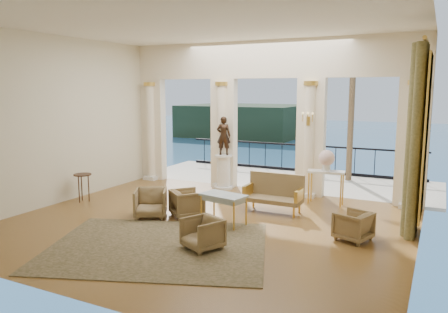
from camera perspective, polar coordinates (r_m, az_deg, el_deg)
The scene contains 23 objects.
floor at distance 10.16m, azimuth -2.71°, elevation -8.89°, with size 9.00×9.00×0.00m, color #4B2F10.
room_walls at distance 8.73m, azimuth -6.46°, elevation 7.38°, with size 9.00×9.00×9.00m.
arcade at distance 13.15m, azimuth 5.44°, elevation 6.57°, with size 9.00×0.56×4.50m.
terrace at distance 15.33m, azimuth 7.98°, elevation -3.09°, with size 10.00×3.60×0.10m, color #BEB39D.
balustrade at distance 16.75m, azimuth 9.77°, elevation -0.52°, with size 9.00×0.06×1.03m.
palm_tree at distance 15.32m, azimuth 16.58°, elevation 12.21°, with size 2.00×2.00×4.50m.
headland at distance 86.00m, azimuth 2.72°, elevation 4.74°, with size 22.00×18.00×6.00m, color black.
sea at distance 69.20m, azimuth 22.43°, elevation 0.59°, with size 160.00×160.00×0.00m, color #245D81.
curtain at distance 10.00m, azimuth 23.76°, elevation 1.93°, with size 0.33×1.40×4.09m.
window_frame at distance 9.99m, azimuth 24.86°, elevation 2.32°, with size 0.04×1.60×3.40m, color gold.
wall_sconce at distance 12.43m, azimuth 10.93°, elevation 4.69°, with size 0.30×0.11×0.33m.
rug at distance 8.91m, azimuth -8.64°, elevation -11.50°, with size 4.22×3.28×0.02m, color #2E3319.
armchair_a at distance 10.79m, azimuth -9.57°, elevation -5.82°, with size 0.75×0.70×0.77m, color #483A1E.
armchair_b at distance 8.60m, azimuth -2.83°, elevation -9.81°, with size 0.66×0.62×0.68m, color #483A1E.
armchair_c at distance 9.45m, azimuth 16.52°, elevation -8.50°, with size 0.65×0.61×0.67m, color #483A1E.
armchair_d at distance 10.73m, azimuth -4.85°, elevation -5.91°, with size 0.71×0.67×0.73m, color #483A1E.
settee at distance 11.18m, azimuth 6.60°, elevation -4.76°, with size 1.46×0.63×0.96m.
game_table at distance 10.00m, azimuth -0.07°, elevation -5.38°, with size 1.12×0.75×0.71m.
pedestal at distance 13.60m, azimuth -0.06°, elevation -2.10°, with size 0.58×0.58×1.07m.
statue at distance 13.43m, azimuth -0.06°, elevation 2.73°, with size 0.43×0.29×1.19m, color black.
console_table at distance 12.02m, azimuth 13.18°, elevation -2.57°, with size 1.02×0.52×0.92m.
urn at distance 11.94m, azimuth 13.26°, elevation -0.32°, with size 0.42×0.42×0.56m.
side_table at distance 12.63m, azimuth -17.99°, elevation -2.68°, with size 0.48×0.48×0.78m.
Camera 1 is at (4.76, -8.43, 3.09)m, focal length 35.00 mm.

